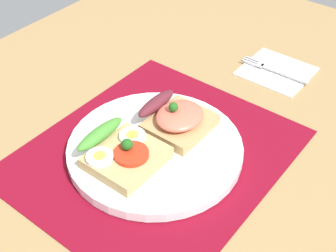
% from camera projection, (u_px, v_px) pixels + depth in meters
% --- Properties ---
extents(ground_plane, '(1.20, 0.90, 0.03)m').
position_uv_depth(ground_plane, '(155.00, 162.00, 0.69)').
color(ground_plane, '#977648').
extents(placemat, '(0.38, 0.33, 0.00)m').
position_uv_depth(placemat, '(155.00, 153.00, 0.67)').
color(placemat, maroon).
rests_on(placemat, ground_plane).
extents(plate, '(0.25, 0.25, 0.02)m').
position_uv_depth(plate, '(155.00, 149.00, 0.67)').
color(plate, white).
rests_on(plate, placemat).
extents(sandwich_egg_tomato, '(0.10, 0.10, 0.04)m').
position_uv_depth(sandwich_egg_tomato, '(122.00, 152.00, 0.63)').
color(sandwich_egg_tomato, tan).
rests_on(sandwich_egg_tomato, plate).
extents(sandwich_salmon, '(0.09, 0.10, 0.05)m').
position_uv_depth(sandwich_salmon, '(177.00, 118.00, 0.68)').
color(sandwich_salmon, tan).
rests_on(sandwich_salmon, plate).
extents(napkin, '(0.11, 0.12, 0.01)m').
position_uv_depth(napkin, '(276.00, 71.00, 0.83)').
color(napkin, white).
rests_on(napkin, ground_plane).
extents(fork, '(0.02, 0.13, 0.00)m').
position_uv_depth(fork, '(273.00, 69.00, 0.83)').
color(fork, '#B7B7BC').
rests_on(fork, napkin).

